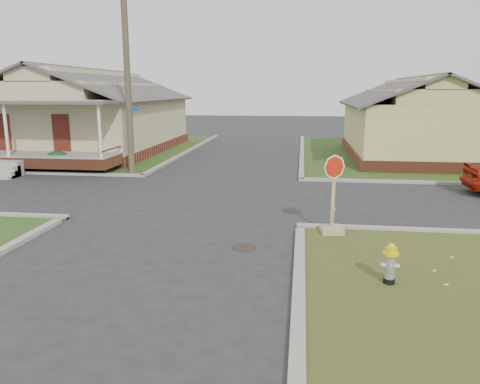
# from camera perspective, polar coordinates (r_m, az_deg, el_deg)

# --- Properties ---
(ground) EXTENTS (120.00, 120.00, 0.00)m
(ground) POSITION_cam_1_polar(r_m,az_deg,el_deg) (12.79, -9.11, -5.53)
(ground) COLOR #262628
(ground) RESTS_ON ground
(verge_far_left) EXTENTS (19.00, 19.00, 0.05)m
(verge_far_left) POSITION_cam_1_polar(r_m,az_deg,el_deg) (34.19, -21.60, 5.01)
(verge_far_left) COLOR #264217
(verge_far_left) RESTS_ON ground
(curbs) EXTENTS (80.00, 40.00, 0.12)m
(curbs) POSITION_cam_1_polar(r_m,az_deg,el_deg) (17.47, -4.46, -0.56)
(curbs) COLOR gray
(curbs) RESTS_ON ground
(manhole) EXTENTS (0.64, 0.64, 0.01)m
(manhole) POSITION_cam_1_polar(r_m,az_deg,el_deg) (11.89, 0.48, -6.75)
(manhole) COLOR black
(manhole) RESTS_ON ground
(corner_house) EXTENTS (10.10, 15.50, 5.30)m
(corner_house) POSITION_cam_1_polar(r_m,az_deg,el_deg) (31.45, -18.25, 8.82)
(corner_house) COLOR brown
(corner_house) RESTS_ON ground
(side_house_yellow) EXTENTS (7.60, 11.60, 4.70)m
(side_house_yellow) POSITION_cam_1_polar(r_m,az_deg,el_deg) (28.92, 20.59, 8.22)
(side_house_yellow) COLOR brown
(side_house_yellow) RESTS_ON ground
(utility_pole) EXTENTS (1.80, 0.28, 9.00)m
(utility_pole) POSITION_cam_1_polar(r_m,az_deg,el_deg) (21.98, -13.59, 14.04)
(utility_pole) COLOR #403524
(utility_pole) RESTS_ON ground
(fire_hydrant) EXTENTS (0.32, 0.32, 0.85)m
(fire_hydrant) POSITION_cam_1_polar(r_m,az_deg,el_deg) (9.98, 17.86, -8.05)
(fire_hydrant) COLOR black
(fire_hydrant) RESTS_ON ground
(stop_sign) EXTENTS (0.61, 0.60, 2.16)m
(stop_sign) POSITION_cam_1_polar(r_m,az_deg,el_deg) (13.03, 11.18, -2.92)
(stop_sign) COLOR #9F8956
(stop_sign) RESTS_ON ground
(hedge_right) EXTENTS (1.33, 1.09, 1.02)m
(hedge_right) POSITION_cam_1_polar(r_m,az_deg,el_deg) (24.16, -21.37, 3.59)
(hedge_right) COLOR #153C1C
(hedge_right) RESTS_ON verge_far_left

